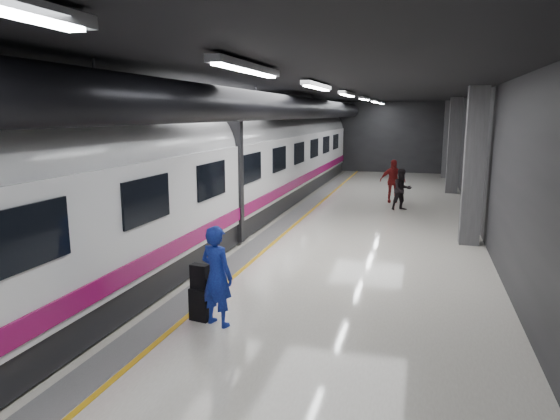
% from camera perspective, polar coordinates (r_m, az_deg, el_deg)
% --- Properties ---
extents(ground, '(40.00, 40.00, 0.00)m').
position_cam_1_polar(ground, '(14.01, 2.44, -4.53)').
color(ground, silver).
rests_on(ground, ground).
extents(platform_hall, '(10.02, 40.02, 4.51)m').
position_cam_1_polar(platform_hall, '(14.50, 2.34, 10.15)').
color(platform_hall, black).
rests_on(platform_hall, ground).
extents(train, '(3.05, 38.00, 4.05)m').
position_cam_1_polar(train, '(14.69, -9.93, 4.27)').
color(train, black).
rests_on(train, ground).
extents(traveler_main, '(0.77, 0.63, 1.82)m').
position_cam_1_polar(traveler_main, '(8.96, -7.24, -7.49)').
color(traveler_main, '#1638A9').
rests_on(traveler_main, ground).
extents(suitcase_main, '(0.40, 0.29, 0.60)m').
position_cam_1_polar(suitcase_main, '(9.41, -9.08, -10.59)').
color(suitcase_main, black).
rests_on(suitcase_main, ground).
extents(shoulder_bag, '(0.36, 0.23, 0.45)m').
position_cam_1_polar(shoulder_bag, '(9.26, -9.14, -7.50)').
color(shoulder_bag, black).
rests_on(shoulder_bag, suitcase_main).
extents(traveler_far_a, '(1.00, 0.93, 1.63)m').
position_cam_1_polar(traveler_far_a, '(20.13, 13.76, 2.28)').
color(traveler_far_a, black).
rests_on(traveler_far_a, ground).
extents(traveler_far_b, '(1.12, 0.57, 1.83)m').
position_cam_1_polar(traveler_far_b, '(21.89, 12.75, 3.26)').
color(traveler_far_b, maroon).
rests_on(traveler_far_b, ground).
extents(suitcase_far, '(0.36, 0.27, 0.48)m').
position_cam_1_polar(suitcase_far, '(27.67, 12.87, 3.39)').
color(suitcase_far, black).
rests_on(suitcase_far, ground).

